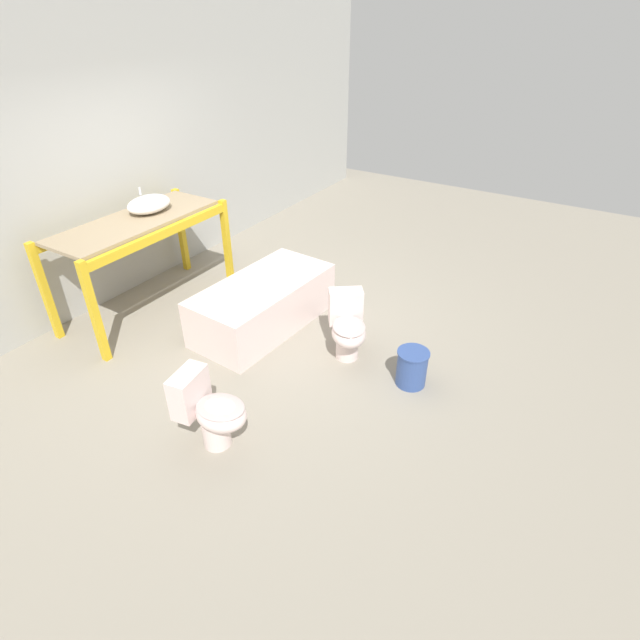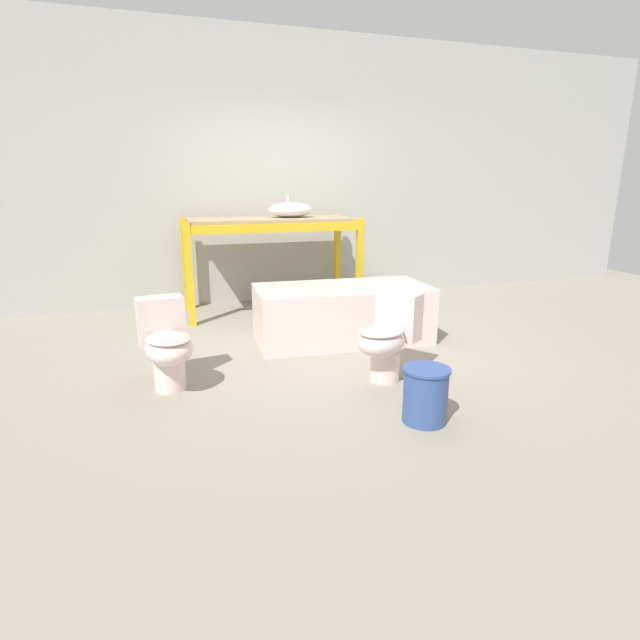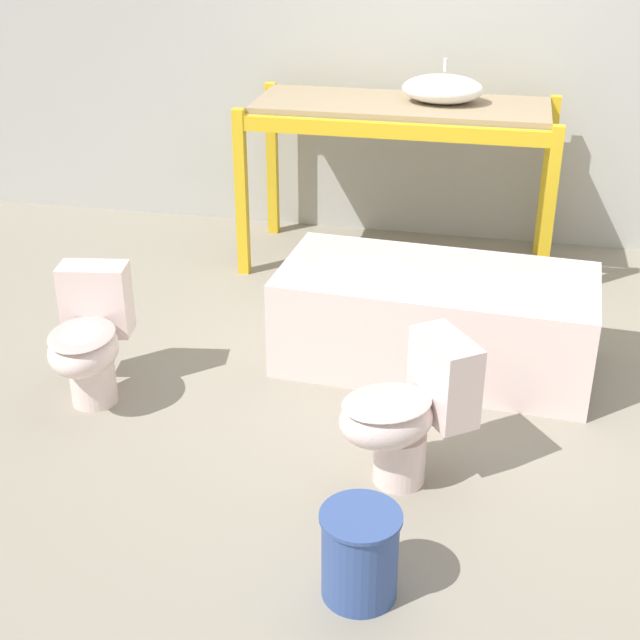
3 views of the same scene
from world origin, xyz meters
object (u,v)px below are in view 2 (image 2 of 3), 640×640
bathtub_main (342,309)px  toilet_far (387,337)px  bucket_white (425,394)px  toilet_near (167,344)px  sink_basin (290,210)px

bathtub_main → toilet_far: size_ratio=2.55×
toilet_far → bucket_white: toilet_far is taller
toilet_near → bucket_white: bearing=-43.9°
toilet_far → bucket_white: 0.74m
toilet_near → toilet_far: 1.62m
sink_basin → bucket_white: 3.28m
bathtub_main → toilet_near: 1.76m
bathtub_main → toilet_near: bearing=-152.5°
sink_basin → bathtub_main: sink_basin is taller
toilet_far → bucket_white: (-0.07, -0.72, -0.15)m
sink_basin → bucket_white: size_ratio=1.42×
toilet_near → bucket_white: toilet_near is taller
toilet_far → sink_basin: bearing=146.6°
sink_basin → toilet_far: sink_basin is taller
toilet_near → sink_basin: bearing=45.7°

